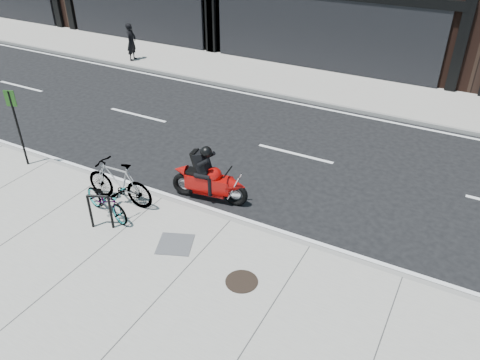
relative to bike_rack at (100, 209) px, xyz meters
The scene contains 11 objects.
ground 4.42m from the bike_rack, 55.69° to the left, with size 120.00×120.00×0.00m, color black.
sidewalk_near 2.89m from the bike_rack, 29.32° to the right, with size 60.00×6.00×0.13m, color gray.
sidewalk_far 11.64m from the bike_rack, 77.75° to the left, with size 60.00×3.50×0.13m, color gray.
bike_rack is the anchor object (origin of this frame).
bicycle_front 0.50m from the bike_rack, 117.23° to the left, with size 0.55×1.59×0.83m, color gray.
bicycle_rear 1.06m from the bike_rack, 106.92° to the left, with size 0.54×1.91×1.15m, color gray.
motorcycle 2.80m from the bike_rack, 55.96° to the left, with size 2.05×0.64×1.54m.
pedestrian 12.67m from the bike_rack, 126.19° to the left, with size 0.60×0.39×1.64m, color black.
manhole_cover 3.70m from the bike_rack, ahead, with size 0.66×0.66×0.01m, color black.
utility_grate 1.92m from the bike_rack, ahead, with size 0.75×0.75×0.01m, color #535356.
sign_post 4.19m from the bike_rack, 162.80° to the left, with size 0.29×0.12×2.21m.
Camera 1 is at (4.42, -9.70, 6.79)m, focal length 35.00 mm.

